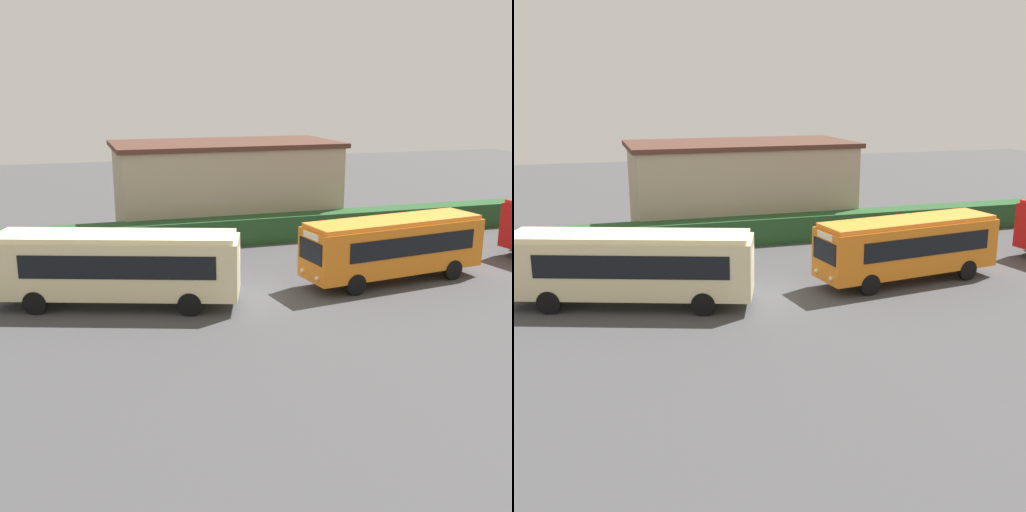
# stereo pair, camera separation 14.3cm
# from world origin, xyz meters

# --- Properties ---
(ground_plane) EXTENTS (111.40, 111.40, 0.00)m
(ground_plane) POSITION_xyz_m (0.00, 0.00, 0.00)
(ground_plane) COLOR #424244
(bus_cream) EXTENTS (10.72, 5.76, 3.21)m
(bus_cream) POSITION_xyz_m (-5.32, 0.33, 1.85)
(bus_cream) COLOR beige
(bus_cream) RESTS_ON ground_plane
(bus_orange) EXTENTS (9.48, 3.70, 3.10)m
(bus_orange) POSITION_xyz_m (7.79, 0.08, 1.79)
(bus_orange) COLOR orange
(bus_orange) RESTS_ON ground_plane
(person_left) EXTENTS (0.35, 0.51, 1.80)m
(person_left) POSITION_xyz_m (5.72, 2.89, 0.95)
(person_left) COLOR #334C8C
(person_left) RESTS_ON ground_plane
(hedge_row) EXTENTS (67.70, 1.75, 1.60)m
(hedge_row) POSITION_xyz_m (0.00, 9.67, 0.80)
(hedge_row) COLOR #244E27
(hedge_row) RESTS_ON ground_plane
(depot_building) EXTENTS (14.42, 7.37, 5.76)m
(depot_building) POSITION_xyz_m (3.00, 13.87, 2.89)
(depot_building) COLOR tan
(depot_building) RESTS_ON ground_plane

